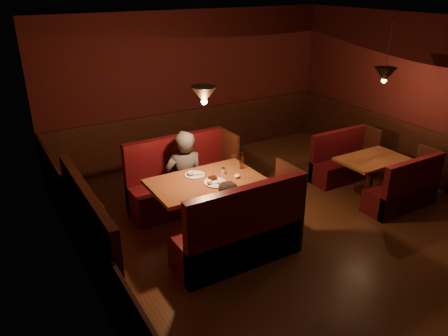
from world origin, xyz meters
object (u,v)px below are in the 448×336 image
second_bench_far (342,164)px  second_bench_near (404,193)px  diner_b (231,207)px  diner_a (184,163)px  main_table (207,192)px  second_table (371,167)px  main_bench_near (241,237)px  main_bench_far (182,185)px

second_bench_far → second_bench_near: bearing=-90.0°
diner_b → diner_a: bearing=100.2°
main_table → diner_b: 0.63m
main_table → second_table: (3.00, -0.32, -0.16)m
main_bench_near → second_bench_far: (3.01, 1.25, -0.08)m
second_table → second_bench_near: 0.71m
main_bench_near → main_bench_far: bearing=90.0°
second_table → main_table: bearing=173.9°
main_bench_near → main_table: bearing=91.1°
main_bench_near → second_table: 3.04m
main_bench_far → diner_b: (-0.00, -1.51, 0.32)m
main_bench_near → diner_a: 1.62m
main_bench_far → second_table: size_ratio=1.50×
main_bench_far → second_bench_near: 3.55m
main_bench_far → main_table: bearing=-91.1°
main_table → second_bench_far: (3.03, 0.36, -0.36)m
diner_a → diner_b: (0.05, -1.28, -0.16)m
main_bench_far → second_bench_near: main_bench_far is taller
main_bench_near → second_bench_near: size_ratio=1.35×
second_bench_far → second_bench_near: same height
main_bench_near → second_table: (2.98, 0.56, 0.11)m
diner_a → second_table: bearing=170.8°
second_bench_near → main_bench_far: bearing=147.9°
second_table → second_bench_near: (0.03, -0.68, -0.19)m
main_bench_far → diner_a: 0.54m
second_bench_near → diner_a: (-3.06, 1.67, 0.57)m
main_bench_far → second_table: main_bench_far is taller
main_table → main_bench_near: (0.02, -0.88, -0.27)m
second_bench_far → diner_b: (-3.01, -0.99, 0.41)m
main_bench_far → diner_a: bearing=-103.2°
main_bench_far → second_table: bearing=-22.0°
main_table → second_bench_far: main_table is taller
main_table → second_bench_far: size_ratio=1.23×
main_table → second_bench_near: main_table is taller
second_bench_near → diner_b: size_ratio=0.91×
second_bench_far → diner_a: size_ratio=0.74×
main_table → second_bench_near: (3.03, -1.01, -0.36)m
main_bench_far → second_bench_near: bearing=-32.1°
main_bench_near → second_table: size_ratio=1.50×
main_bench_near → second_bench_near: bearing=-2.3°
diner_a → second_bench_near: bearing=160.2°
second_bench_far → diner_b: 3.20m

